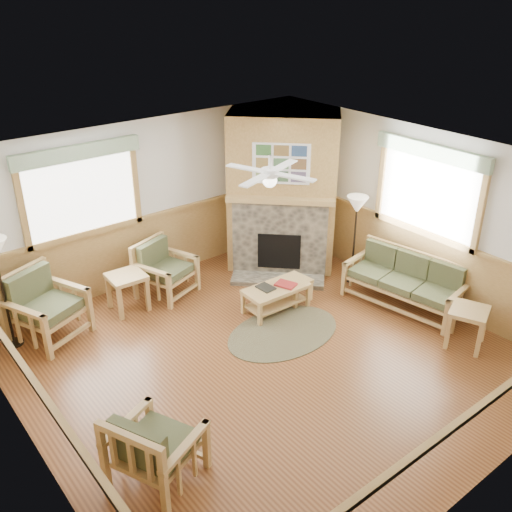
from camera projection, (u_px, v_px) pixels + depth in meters
floor at (265, 358)px, 7.72m from camera, size 6.00×6.00×0.01m
ceiling at (267, 166)px, 6.52m from camera, size 6.00×6.00×0.01m
wall_back at (148, 203)px, 9.23m from camera, size 6.00×0.02×2.70m
wall_front at (482, 394)px, 5.02m from camera, size 6.00×0.02×2.70m
wall_left at (24, 360)px, 5.45m from camera, size 0.02×6.00×2.70m
wall_right at (416, 214)px, 8.80m from camera, size 0.02×6.00×2.70m
wainscot at (265, 324)px, 7.48m from camera, size 6.00×6.00×1.10m
fireplace at (282, 191)px, 9.71m from camera, size 3.11×3.11×2.70m
window_back at (74, 143)px, 8.06m from camera, size 1.90×0.16×1.50m
window_right at (436, 142)px, 8.11m from camera, size 0.16×1.90×1.50m
ceiling_fan at (270, 158)px, 6.92m from camera, size 1.59×1.59×0.36m
sofa at (404, 282)px, 8.78m from camera, size 1.89×1.03×0.83m
armchair_back_left at (46, 307)px, 7.97m from camera, size 1.16×1.16×0.99m
armchair_back_right at (166, 269)px, 9.11m from camera, size 0.99×0.99×0.87m
armchair_left at (156, 445)px, 5.69m from camera, size 1.04×1.04×0.89m
coffee_table at (276, 298)px, 8.75m from camera, size 1.02×0.54×0.40m
end_table_chairs at (128, 292)px, 8.73m from camera, size 0.56×0.53×0.60m
end_table_sofa at (466, 327)px, 7.88m from camera, size 0.66×0.65×0.57m
footstool at (295, 290)px, 9.03m from camera, size 0.46×0.46×0.37m
braided_rug at (283, 332)px, 8.26m from camera, size 1.85×1.85×0.01m
floor_lamp_left at (3, 294)px, 7.66m from camera, size 0.37×0.37×1.62m
floor_lamp_right at (354, 239)px, 9.37m from camera, size 0.38×0.38×1.51m
book_red at (286, 284)px, 8.69m from camera, size 0.31×0.36×0.03m
book_dark at (266, 287)px, 8.61m from camera, size 0.22×0.28×0.03m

